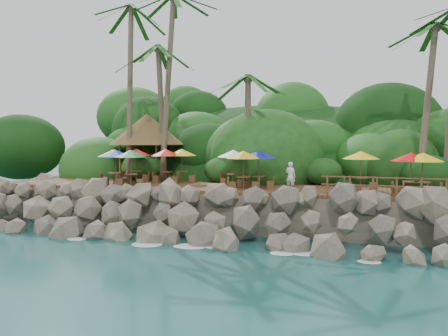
% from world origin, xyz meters
% --- Properties ---
extents(ground, '(140.00, 140.00, 0.00)m').
position_xyz_m(ground, '(0.00, 0.00, 0.00)').
color(ground, '#19514F').
rests_on(ground, ground).
extents(land_base, '(32.00, 25.20, 2.10)m').
position_xyz_m(land_base, '(0.00, 16.00, 1.05)').
color(land_base, gray).
rests_on(land_base, ground).
extents(jungle_hill, '(44.80, 28.00, 15.40)m').
position_xyz_m(jungle_hill, '(0.00, 23.50, 0.00)').
color(jungle_hill, '#143811').
rests_on(jungle_hill, ground).
extents(seawall, '(29.00, 4.00, 2.30)m').
position_xyz_m(seawall, '(0.00, 2.00, 1.15)').
color(seawall, gray).
rests_on(seawall, ground).
extents(terrace, '(26.00, 5.00, 0.20)m').
position_xyz_m(terrace, '(0.00, 6.00, 2.20)').
color(terrace, brown).
rests_on(terrace, land_base).
extents(jungle_foliage, '(44.00, 16.00, 12.00)m').
position_xyz_m(jungle_foliage, '(0.00, 15.00, 0.00)').
color(jungle_foliage, '#143811').
rests_on(jungle_foliage, ground).
extents(foam_line, '(25.20, 0.80, 0.06)m').
position_xyz_m(foam_line, '(0.00, 0.30, 0.03)').
color(foam_line, white).
rests_on(foam_line, ground).
extents(palms, '(26.16, 6.98, 13.91)m').
position_xyz_m(palms, '(1.05, 8.79, 12.27)').
color(palms, brown).
rests_on(palms, ground).
extents(palapa, '(5.38, 5.38, 4.60)m').
position_xyz_m(palapa, '(-7.08, 10.02, 5.79)').
color(palapa, brown).
rests_on(palapa, ground).
extents(dining_clusters, '(19.66, 5.20, 2.16)m').
position_xyz_m(dining_clusters, '(0.01, 5.67, 4.10)').
color(dining_clusters, brown).
rests_on(dining_clusters, terrace).
extents(railing, '(8.30, 0.10, 1.00)m').
position_xyz_m(railing, '(10.08, 3.65, 2.91)').
color(railing, brown).
rests_on(railing, terrace).
extents(waiter, '(0.64, 0.49, 1.56)m').
position_xyz_m(waiter, '(4.07, 5.37, 3.08)').
color(waiter, white).
rests_on(waiter, terrace).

